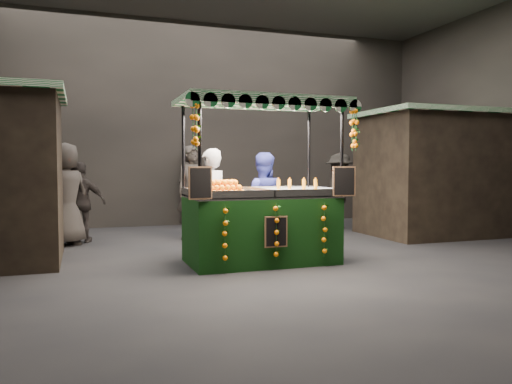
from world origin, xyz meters
name	(u,v)px	position (x,y,z in m)	size (l,w,h in m)	color
ground	(265,259)	(0.00, 0.00, 0.00)	(12.00, 12.00, 0.00)	black
market_hall	(265,40)	(0.00, 0.00, 3.38)	(12.10, 10.10, 5.05)	black
neighbour_stall_right	(435,173)	(4.40, 1.50, 1.31)	(3.00, 2.20, 2.60)	black
juice_stall	(262,212)	(-0.14, -0.25, 0.76)	(2.53, 1.49, 2.45)	black
vendor_grey	(210,202)	(-0.73, 0.58, 0.87)	(0.74, 0.62, 1.74)	gray
vendor_blue	(262,202)	(0.21, 0.71, 0.84)	(0.98, 0.86, 1.68)	navy
shopper_0	(193,193)	(-0.61, 2.45, 0.93)	(0.77, 0.60, 1.86)	#2E2925
shopper_1	(382,192)	(4.31, 3.35, 0.81)	(0.89, 0.75, 1.61)	#2B2523
shopper_2	(81,202)	(-2.70, 2.76, 0.77)	(0.96, 0.60, 1.53)	black
shopper_3	(340,191)	(2.99, 3.07, 0.88)	(1.19, 1.30, 1.76)	black
shopper_4	(65,194)	(-2.98, 2.47, 0.94)	(1.09, 0.96, 1.88)	#2D2825
shopper_5	(421,197)	(4.50, 2.08, 0.76)	(1.03, 1.46, 1.52)	#2E2726
shopper_6	(188,186)	(-0.27, 4.60, 0.97)	(0.48, 0.72, 1.94)	black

